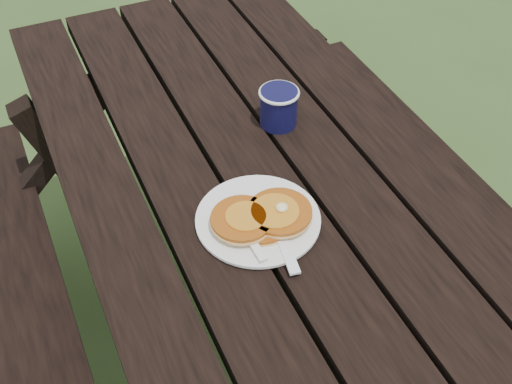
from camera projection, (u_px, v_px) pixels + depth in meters
name	position (u px, v px, depth m)	size (l,w,h in m)	color
picnic_table	(277.00, 322.00, 1.51)	(1.36, 1.80, 0.75)	black
plate	(258.00, 220.00, 1.21)	(0.23, 0.23, 0.01)	white
pancake_stack	(262.00, 217.00, 1.19)	(0.19, 0.13, 0.04)	#AF5613
knife	(281.00, 236.00, 1.17)	(0.02, 0.18, 0.01)	white
fork	(251.00, 239.00, 1.16)	(0.03, 0.16, 0.01)	white
coffee_cup	(279.00, 105.00, 1.39)	(0.09, 0.09, 0.09)	#0E0D34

